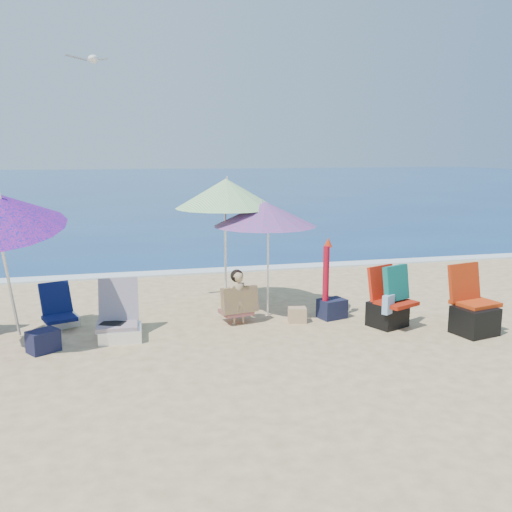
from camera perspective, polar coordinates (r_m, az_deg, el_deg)
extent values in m
plane|color=#D8BC84|center=(8.02, 3.85, -8.94)|extent=(120.00, 120.00, 0.00)
cube|color=navy|center=(52.32, -11.41, 7.33)|extent=(120.00, 80.00, 0.12)
cube|color=white|center=(12.79, -3.10, -1.44)|extent=(120.00, 0.50, 0.04)
cylinder|color=white|center=(9.15, 1.23, -0.75)|extent=(0.03, 0.03, 1.76)
cone|color=#F6208E|center=(9.06, 0.94, 4.31)|extent=(1.79, 1.79, 0.40)
cylinder|color=white|center=(9.08, 0.63, 5.44)|extent=(0.03, 0.03, 0.11)
cylinder|color=white|center=(9.49, -3.13, 0.63)|extent=(0.05, 0.05, 2.08)
cone|color=green|center=(9.41, -3.07, 6.38)|extent=(2.10, 2.10, 0.49)
cylinder|color=silver|center=(9.42, -2.95, 7.72)|extent=(0.04, 0.04, 0.13)
cylinder|color=silver|center=(8.55, -23.96, -1.76)|extent=(0.16, 0.51, 1.92)
cylinder|color=maroon|center=(9.05, 7.10, -2.76)|extent=(0.12, 0.12, 1.20)
cone|color=red|center=(9.00, 7.35, 1.39)|extent=(0.17, 0.17, 0.15)
cube|color=#0B1242|center=(9.13, -19.34, -6.00)|extent=(0.57, 0.53, 0.06)
cube|color=#0C1544|center=(9.37, -19.71, -4.03)|extent=(0.52, 0.40, 0.49)
cube|color=silver|center=(9.32, -19.15, -6.24)|extent=(0.59, 0.56, 0.15)
cube|color=#F08254|center=(8.37, -13.94, -6.89)|extent=(0.59, 0.53, 0.07)
cube|color=#BF6843|center=(8.57, -13.81, -4.31)|extent=(0.59, 0.36, 0.61)
cube|color=white|center=(8.40, -13.62, -7.63)|extent=(0.62, 0.55, 0.18)
cube|color=#B8330D|center=(9.06, 21.40, -4.50)|extent=(0.68, 0.63, 0.06)
cube|color=#A3280B|center=(9.07, 20.41, -2.52)|extent=(0.60, 0.29, 0.58)
cube|color=black|center=(8.97, 21.35, -6.15)|extent=(0.65, 0.61, 0.41)
cube|color=#A41D0B|center=(8.85, 14.07, -4.66)|extent=(0.68, 0.65, 0.06)
cube|color=red|center=(8.96, 12.63, -2.65)|extent=(0.55, 0.35, 0.53)
cube|color=black|center=(8.98, 13.22, -5.77)|extent=(0.65, 0.62, 0.38)
cube|color=#0A835A|center=(8.77, 14.05, -2.67)|extent=(0.50, 0.34, 0.54)
cube|color=#82ACD0|center=(8.64, 13.30, -4.80)|extent=(0.23, 0.19, 0.29)
imported|color=tan|center=(8.78, -1.87, -4.33)|extent=(0.34, 0.26, 0.84)
cube|color=#441076|center=(8.94, -2.05, -5.72)|extent=(0.54, 0.49, 0.06)
cube|color=#2D0F6A|center=(8.80, -1.68, -4.48)|extent=(0.61, 0.32, 0.43)
sphere|color=black|center=(8.86, -1.96, -2.03)|extent=(0.20, 0.20, 0.20)
cube|color=#161832|center=(8.19, -20.82, -8.09)|extent=(0.47, 0.45, 0.30)
cube|color=black|center=(8.42, -14.34, -7.41)|extent=(0.41, 0.36, 0.25)
cube|color=tan|center=(8.98, 4.21, -5.99)|extent=(0.31, 0.25, 0.24)
cube|color=#171A33|center=(9.25, 7.73, -5.32)|extent=(0.49, 0.41, 0.31)
ellipsoid|color=white|center=(9.30, -16.22, 18.66)|extent=(0.22, 0.35, 0.12)
cube|color=gray|center=(9.33, -17.83, 18.67)|extent=(0.33, 0.16, 0.07)
cube|color=#989BA0|center=(9.45, -15.72, 18.65)|extent=(0.33, 0.16, 0.07)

